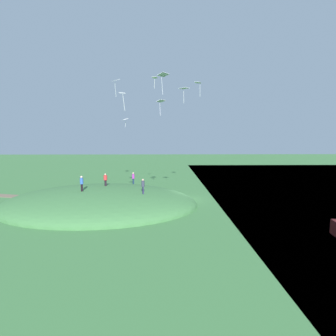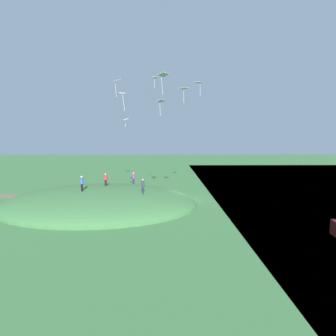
# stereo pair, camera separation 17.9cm
# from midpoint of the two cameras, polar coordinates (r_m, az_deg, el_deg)

# --- Properties ---
(ground_plane) EXTENTS (160.00, 160.00, 0.00)m
(ground_plane) POSITION_cam_midpoint_polar(r_m,az_deg,el_deg) (36.45, 3.43, -6.68)
(ground_plane) COLOR #3F743E
(grass_hill) EXTENTS (24.06, 18.10, 4.28)m
(grass_hill) POSITION_cam_midpoint_polar(r_m,az_deg,el_deg) (34.91, -14.26, -7.52)
(grass_hill) COLOR #3E723E
(grass_hill) RESTS_ON ground_plane
(dirt_path) EXTENTS (16.19, 5.48, 0.04)m
(dirt_path) POSITION_cam_midpoint_polar(r_m,az_deg,el_deg) (45.27, -31.61, -4.98)
(dirt_path) COLOR #72614E
(dirt_path) RESTS_ON ground_plane
(person_on_hilltop) EXTENTS (0.62, 0.62, 1.60)m
(person_on_hilltop) POSITION_cam_midpoint_polar(r_m,az_deg,el_deg) (35.51, -13.19, -2.13)
(person_on_hilltop) COLOR black
(person_on_hilltop) RESTS_ON grass_hill
(person_near_shore) EXTENTS (0.51, 0.51, 1.67)m
(person_near_shore) POSITION_cam_midpoint_polar(r_m,az_deg,el_deg) (38.46, -7.46, -1.83)
(person_near_shore) COLOR #1B2E4D
(person_near_shore) RESTS_ON grass_hill
(person_walking_path) EXTENTS (0.52, 0.52, 1.83)m
(person_walking_path) POSITION_cam_midpoint_polar(r_m,az_deg,el_deg) (33.02, -17.89, -2.73)
(person_walking_path) COLOR black
(person_walking_path) RESTS_ON grass_hill
(person_watching_kites) EXTENTS (0.48, 0.48, 1.77)m
(person_watching_kites) POSITION_cam_midpoint_polar(r_m,az_deg,el_deg) (31.36, -5.46, -3.44)
(person_watching_kites) COLOR #2A2552
(person_watching_kites) RESTS_ON grass_hill
(kite_0) EXTENTS (0.73, 0.63, 1.34)m
(kite_0) POSITION_cam_midpoint_polar(r_m,az_deg,el_deg) (34.30, -2.97, 18.30)
(kite_0) COLOR white
(kite_1) EXTENTS (1.19, 1.26, 1.83)m
(kite_1) POSITION_cam_midpoint_polar(r_m,az_deg,el_deg) (32.83, -1.65, 13.82)
(kite_1) COLOR white
(kite_2) EXTENTS (1.37, 1.45, 2.23)m
(kite_2) POSITION_cam_midpoint_polar(r_m,az_deg,el_deg) (30.53, -1.19, 18.93)
(kite_2) COLOR white
(kite_3) EXTENTS (1.05, 1.28, 1.87)m
(kite_3) POSITION_cam_midpoint_polar(r_m,az_deg,el_deg) (36.95, 6.21, 17.34)
(kite_3) COLOR white
(kite_4) EXTENTS (0.94, 1.06, 1.14)m
(kite_4) POSITION_cam_midpoint_polar(r_m,az_deg,el_deg) (36.69, -9.15, 10.05)
(kite_4) COLOR white
(kite_5) EXTENTS (1.28, 1.29, 1.66)m
(kite_5) POSITION_cam_midpoint_polar(r_m,az_deg,el_deg) (31.82, 3.24, 16.31)
(kite_5) COLOR white
(kite_6) EXTENTS (0.75, 0.65, 1.81)m
(kite_6) POSITION_cam_midpoint_polar(r_m,az_deg,el_deg) (28.37, -9.78, 14.97)
(kite_6) COLOR white
(kite_7) EXTENTS (1.25, 1.27, 2.31)m
(kite_7) POSITION_cam_midpoint_polar(r_m,az_deg,el_deg) (38.71, -11.07, 17.53)
(kite_7) COLOR white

